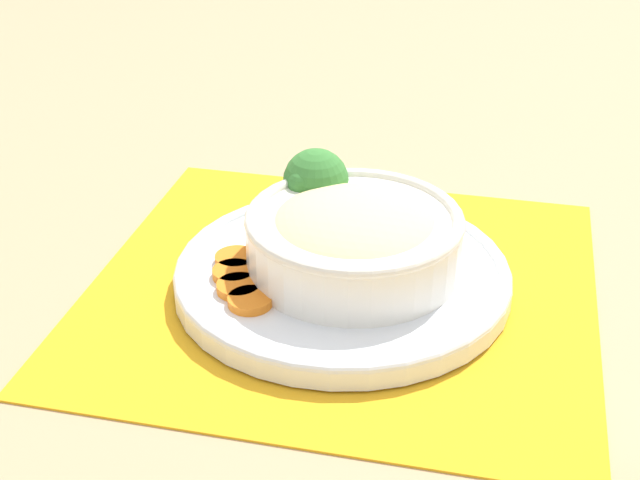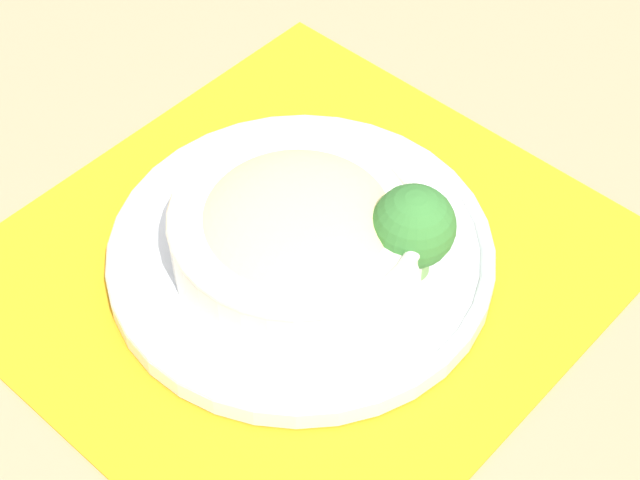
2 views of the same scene
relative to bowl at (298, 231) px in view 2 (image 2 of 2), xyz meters
name	(u,v)px [view 2 (image 2 of 2)]	position (x,y,z in m)	size (l,w,h in m)	color
ground_plane	(301,266)	(-0.01, 0.01, -0.05)	(4.00, 4.00, 0.00)	tan
placemat	(301,264)	(-0.01, 0.01, -0.05)	(0.43, 0.45, 0.00)	orange
plate	(301,253)	(-0.01, 0.01, -0.04)	(0.29, 0.29, 0.02)	silver
bowl	(298,231)	(0.00, 0.00, 0.00)	(0.18, 0.18, 0.06)	silver
broccoli_floret	(413,228)	(0.06, 0.05, 0.01)	(0.06, 0.06, 0.08)	#759E51
carrot_slice_near	(372,173)	(-0.02, 0.10, -0.03)	(0.04, 0.04, 0.01)	orange
carrot_slice_middle	(346,163)	(-0.04, 0.09, -0.03)	(0.04, 0.04, 0.01)	orange
carrot_slice_far	(318,158)	(-0.06, 0.08, -0.03)	(0.04, 0.04, 0.01)	orange
carrot_slice_extra	(290,158)	(-0.08, 0.07, -0.03)	(0.04, 0.04, 0.01)	orange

